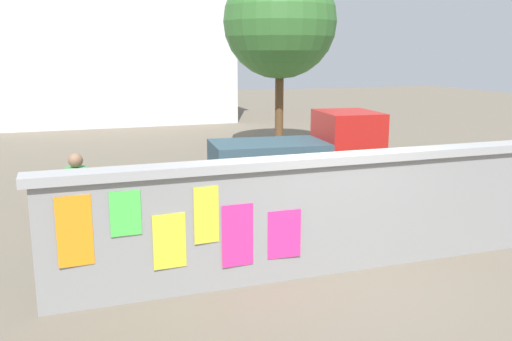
{
  "coord_description": "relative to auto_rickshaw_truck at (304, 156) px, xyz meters",
  "views": [
    {
      "loc": [
        -3.5,
        -6.81,
        3.11
      ],
      "look_at": [
        -0.17,
        2.61,
        0.98
      ],
      "focal_mm": 38.92,
      "sensor_mm": 36.0,
      "label": 1
    }
  ],
  "objects": [
    {
      "name": "poster_wall",
      "position": [
        -1.44,
        -3.97,
        -0.02
      ],
      "size": [
        8.04,
        0.42,
        1.71
      ],
      "color": "gray",
      "rests_on": "ground"
    },
    {
      "name": "tree_roadside",
      "position": [
        1.69,
        5.7,
        3.13
      ],
      "size": [
        3.51,
        3.51,
        5.8
      ],
      "color": "brown",
      "rests_on": "ground"
    },
    {
      "name": "bicycle_far",
      "position": [
        1.95,
        -2.46,
        -0.54
      ],
      "size": [
        1.69,
        0.47,
        0.95
      ],
      "color": "black",
      "rests_on": "ground"
    },
    {
      "name": "building_background",
      "position": [
        -2.81,
        15.98,
        3.05
      ],
      "size": [
        11.11,
        6.4,
        7.86
      ],
      "color": "silver",
      "rests_on": "ground"
    },
    {
      "name": "motorcycle",
      "position": [
        -4.19,
        -0.19,
        -0.44
      ],
      "size": [
        1.89,
        0.61,
        0.87
      ],
      "color": "black",
      "rests_on": "ground"
    },
    {
      "name": "auto_rickshaw_truck",
      "position": [
        0.0,
        0.0,
        0.0
      ],
      "size": [
        3.73,
        1.85,
        1.85
      ],
      "color": "black",
      "rests_on": "ground"
    },
    {
      "name": "bicycle_near",
      "position": [
        -2.94,
        -2.6,
        -0.54
      ],
      "size": [
        1.65,
        0.63,
        0.95
      ],
      "color": "black",
      "rests_on": "ground"
    },
    {
      "name": "person_walking",
      "position": [
        -4.75,
        -2.12,
        0.09
      ],
      "size": [
        0.47,
        0.47,
        1.62
      ],
      "color": "#338CBF",
      "rests_on": "ground"
    },
    {
      "name": "ground",
      "position": [
        -1.42,
        4.03,
        -0.9
      ],
      "size": [
        60.0,
        60.0,
        0.0
      ],
      "primitive_type": "plane",
      "color": "#6B6051"
    }
  ]
}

